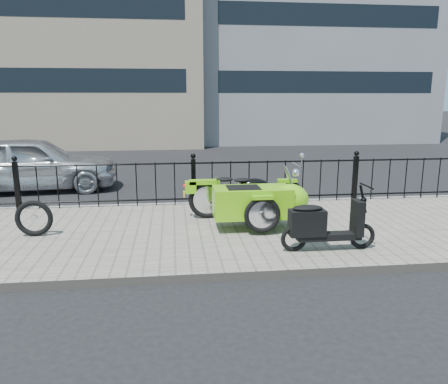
{
  "coord_description": "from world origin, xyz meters",
  "views": [
    {
      "loc": [
        -0.42,
        -7.6,
        2.33
      ],
      "look_at": [
        0.47,
        -0.1,
        0.67
      ],
      "focal_mm": 35.0,
      "sensor_mm": 36.0,
      "label": 1
    }
  ],
  "objects": [
    {
      "name": "scooter",
      "position": [
        1.72,
        -1.72,
        0.5
      ],
      "size": [
        1.43,
        0.42,
        0.97
      ],
      "color": "black",
      "rests_on": "sidewalk"
    },
    {
      "name": "sedan_car",
      "position": [
        -3.9,
        3.71,
        0.69
      ],
      "size": [
        4.19,
        2.02,
        1.38
      ],
      "primitive_type": "imported",
      "rotation": [
        0.0,
        0.0,
        1.67
      ],
      "color": "silver",
      "rests_on": "ground"
    },
    {
      "name": "ground",
      "position": [
        0.0,
        0.0,
        0.0
      ],
      "size": [
        120.0,
        120.0,
        0.0
      ],
      "primitive_type": "plane",
      "color": "black",
      "rests_on": "ground"
    },
    {
      "name": "curb",
      "position": [
        0.0,
        1.44,
        0.06
      ],
      "size": [
        30.0,
        0.1,
        0.12
      ],
      "primitive_type": "cube",
      "color": "gray",
      "rests_on": "ground"
    },
    {
      "name": "motorcycle_sidecar",
      "position": [
        1.07,
        -0.41,
        0.59
      ],
      "size": [
        2.28,
        1.48,
        0.98
      ],
      "color": "black",
      "rests_on": "sidewalk"
    },
    {
      "name": "spare_tire",
      "position": [
        -2.66,
        -0.53,
        0.42
      ],
      "size": [
        0.59,
        0.1,
        0.59
      ],
      "primitive_type": "torus",
      "rotation": [
        1.57,
        0.0,
        0.02
      ],
      "color": "black",
      "rests_on": "sidewalk"
    },
    {
      "name": "iron_fence",
      "position": [
        0.0,
        1.3,
        0.59
      ],
      "size": [
        14.11,
        0.11,
        1.08
      ],
      "color": "black",
      "rests_on": "sidewalk"
    },
    {
      "name": "sidewalk",
      "position": [
        0.0,
        -0.5,
        0.06
      ],
      "size": [
        30.0,
        3.8,
        0.12
      ],
      "primitive_type": "cube",
      "color": "slate",
      "rests_on": "ground"
    },
    {
      "name": "building_tan",
      "position": [
        -6.0,
        15.99,
        6.0
      ],
      "size": [
        14.0,
        8.01,
        12.0
      ],
      "color": "gray",
      "rests_on": "ground"
    }
  ]
}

